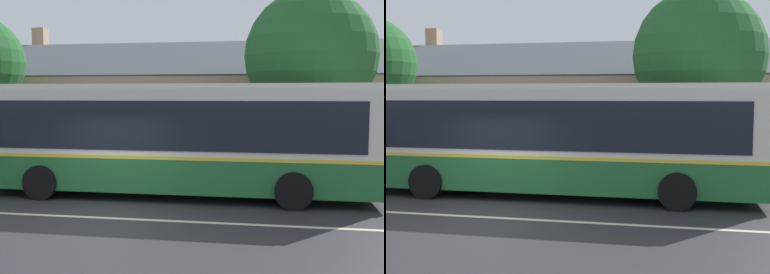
{
  "view_description": "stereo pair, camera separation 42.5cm",
  "coord_description": "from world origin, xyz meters",
  "views": [
    {
      "loc": [
        4.27,
        -11.02,
        3.03
      ],
      "look_at": [
        1.69,
        3.95,
        1.67
      ],
      "focal_mm": 45.0,
      "sensor_mm": 36.0,
      "label": 1
    },
    {
      "loc": [
        4.68,
        -10.94,
        3.03
      ],
      "look_at": [
        1.69,
        3.95,
        1.67
      ],
      "focal_mm": 45.0,
      "sensor_mm": 36.0,
      "label": 2
    }
  ],
  "objects": [
    {
      "name": "sidewalk_far",
      "position": [
        0.0,
        6.0,
        0.07
      ],
      "size": [
        60.0,
        3.0,
        0.15
      ],
      "primitive_type": "cube",
      "color": "#ADAAA3",
      "rests_on": "ground"
    },
    {
      "name": "bus_stop_sign",
      "position": [
        6.68,
        4.99,
        1.64
      ],
      "size": [
        0.36,
        0.07,
        2.4
      ],
      "color": "gray",
      "rests_on": "sidewalk_far"
    },
    {
      "name": "transit_bus",
      "position": [
        1.03,
        2.9,
        1.78
      ],
      "size": [
        12.28,
        2.82,
        3.32
      ],
      "color": "#236633",
      "rests_on": "ground"
    },
    {
      "name": "ground_plane",
      "position": [
        0.0,
        0.0,
        0.0
      ],
      "size": [
        300.0,
        300.0,
        0.0
      ],
      "primitive_type": "plane",
      "color": "#2D2D30"
    },
    {
      "name": "bench_by_building",
      "position": [
        -4.83,
        6.03,
        0.58
      ],
      "size": [
        1.84,
        0.51,
        0.94
      ],
      "color": "brown",
      "rests_on": "sidewalk_far"
    },
    {
      "name": "community_building",
      "position": [
        -1.44,
        14.04,
        2.03
      ],
      "size": [
        28.17,
        9.4,
        6.77
      ],
      "color": "tan",
      "rests_on": "ground"
    },
    {
      "name": "lane_divider_stripe",
      "position": [
        0.0,
        0.0,
        0.0
      ],
      "size": [
        60.0,
        0.16,
        0.01
      ],
      "primitive_type": "cube",
      "color": "beige",
      "rests_on": "ground"
    },
    {
      "name": "bench_down_street",
      "position": [
        -1.31,
        5.83,
        0.58
      ],
      "size": [
        1.84,
        0.51,
        0.94
      ],
      "color": "brown",
      "rests_on": "sidewalk_far"
    },
    {
      "name": "street_tree_primary",
      "position": [
        5.51,
        7.03,
        4.25
      ],
      "size": [
        4.76,
        4.76,
        6.79
      ],
      "color": "#4C3828",
      "rests_on": "ground"
    }
  ]
}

